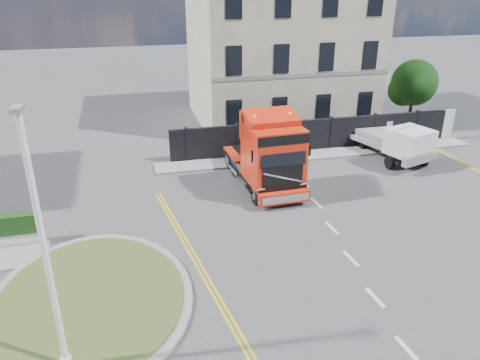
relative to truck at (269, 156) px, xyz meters
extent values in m
plane|color=#424244|center=(-1.44, -4.16, -1.79)|extent=(120.00, 120.00, 0.00)
cylinder|color=gray|center=(-8.44, -7.16, -1.73)|extent=(6.80, 6.80, 0.12)
cylinder|color=#34481C|center=(-8.44, -7.16, -1.65)|extent=(6.20, 6.20, 0.05)
cube|color=black|center=(4.56, 4.84, -0.79)|extent=(18.00, 0.25, 2.00)
cube|color=silver|center=(13.06, 4.84, -0.79)|extent=(2.60, 0.12, 2.00)
cube|color=beige|center=(4.56, 12.34, 3.71)|extent=(12.00, 10.00, 11.00)
cylinder|color=#382619|center=(13.06, 7.84, -0.59)|extent=(0.24, 0.24, 2.40)
sphere|color=#153710|center=(13.06, 7.84, 1.41)|extent=(3.20, 3.20, 3.20)
sphere|color=#153710|center=(12.56, 8.24, 0.81)|extent=(2.20, 2.20, 2.20)
cube|color=gray|center=(4.56, 3.94, -1.73)|extent=(20.00, 1.60, 0.12)
cube|color=black|center=(-0.05, 1.12, -1.04)|extent=(2.75, 6.42, 0.45)
cube|color=red|center=(0.03, -0.63, 0.36)|extent=(2.63, 2.72, 2.80)
cube|color=red|center=(-0.02, 0.42, 1.51)|extent=(2.54, 1.02, 1.40)
cube|color=black|center=(0.09, -1.91, 0.76)|extent=(2.20, 0.17, 1.05)
cube|color=red|center=(0.11, -2.23, -1.24)|extent=(2.52, 0.47, 0.55)
cylinder|color=black|center=(-1.01, -1.48, -1.27)|extent=(0.37, 1.06, 1.04)
cylinder|color=gray|center=(-1.01, -1.48, -1.27)|extent=(0.39, 0.59, 0.57)
cylinder|color=black|center=(1.15, -1.38, -1.27)|extent=(0.37, 1.06, 1.04)
cylinder|color=gray|center=(1.15, -1.38, -1.27)|extent=(0.39, 0.59, 0.57)
cylinder|color=black|center=(-1.18, 2.07, -1.27)|extent=(0.37, 1.06, 1.04)
cylinder|color=gray|center=(-1.18, 2.07, -1.27)|extent=(0.39, 0.59, 0.57)
cylinder|color=black|center=(0.98, 2.17, -1.27)|extent=(0.37, 1.06, 1.04)
cylinder|color=gray|center=(0.98, 2.17, -1.27)|extent=(0.39, 0.59, 0.57)
cylinder|color=black|center=(-1.24, 3.27, -1.27)|extent=(0.37, 1.06, 1.04)
cylinder|color=gray|center=(-1.24, 3.27, -1.27)|extent=(0.39, 0.59, 0.57)
cylinder|color=black|center=(0.92, 3.37, -1.27)|extent=(0.37, 1.06, 1.04)
cylinder|color=gray|center=(0.92, 3.37, -1.27)|extent=(0.39, 0.59, 0.57)
cube|color=slate|center=(8.58, 2.64, -1.02)|extent=(3.60, 5.73, 0.28)
cube|color=silver|center=(8.58, 0.97, -0.29)|extent=(2.61, 2.54, 1.45)
cylinder|color=black|center=(7.52, 0.97, -1.41)|extent=(0.28, 0.78, 0.78)
cylinder|color=black|center=(9.63, 0.97, -1.41)|extent=(0.28, 0.78, 0.78)
cylinder|color=black|center=(7.52, 4.31, -1.41)|extent=(0.28, 0.78, 0.78)
cylinder|color=black|center=(9.63, 4.31, -1.41)|extent=(0.28, 0.78, 0.78)
cylinder|color=silver|center=(-8.94, -10.16, 1.90)|extent=(0.17, 0.17, 7.38)
cube|color=slate|center=(-8.94, -10.16, 5.64)|extent=(0.23, 0.46, 0.11)
camera|label=1|loc=(-6.68, -20.80, 8.25)|focal=35.00mm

